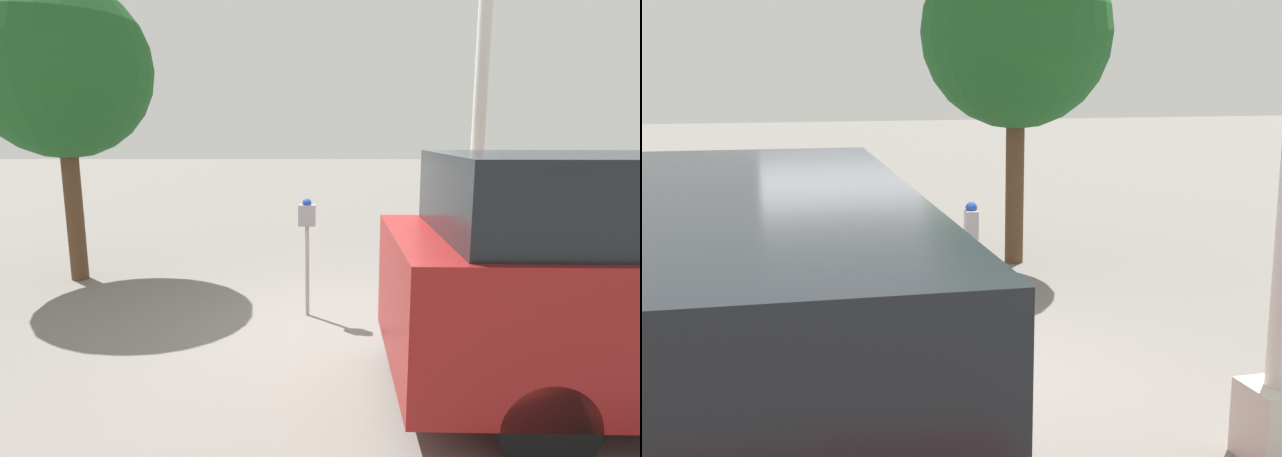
{
  "view_description": "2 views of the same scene",
  "coord_description": "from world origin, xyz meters",
  "views": [
    {
      "loc": [
        -0.26,
        -5.4,
        2.26
      ],
      "look_at": [
        -0.29,
        0.91,
        1.06
      ],
      "focal_mm": 28.0,
      "sensor_mm": 36.0,
      "label": 1
    },
    {
      "loc": [
        6.5,
        -1.23,
        2.62
      ],
      "look_at": [
        -0.56,
        0.54,
        1.22
      ],
      "focal_mm": 45.0,
      "sensor_mm": 36.0,
      "label": 2
    }
  ],
  "objects": [
    {
      "name": "ground_plane",
      "position": [
        0.0,
        0.0,
        0.0
      ],
      "size": [
        80.0,
        80.0,
        0.0
      ],
      "primitive_type": "plane",
      "color": "slate"
    },
    {
      "name": "parking_meter_near",
      "position": [
        -0.45,
        0.6,
        1.1
      ],
      "size": [
        0.21,
        0.13,
        1.49
      ],
      "rotation": [
        0.0,
        0.0,
        -0.12
      ],
      "color": "#9E9EA3",
      "rests_on": "ground"
    },
    {
      "name": "lamp_post",
      "position": [
        2.04,
        2.11,
        2.2
      ],
      "size": [
        0.44,
        0.44,
        5.84
      ],
      "color": "beige",
      "rests_on": "ground"
    },
    {
      "name": "street_tree",
      "position": [
        -4.1,
        2.19,
        3.18
      ],
      "size": [
        2.61,
        2.61,
        4.5
      ],
      "color": "#513823",
      "rests_on": "ground"
    }
  ]
}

